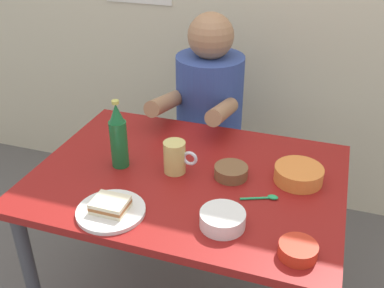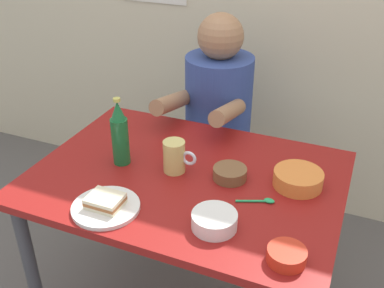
{
  "view_description": "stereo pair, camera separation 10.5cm",
  "coord_description": "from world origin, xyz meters",
  "px_view_note": "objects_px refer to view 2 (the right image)",
  "views": [
    {
      "loc": [
        0.44,
        -1.27,
        1.63
      ],
      "look_at": [
        0.0,
        0.05,
        0.84
      ],
      "focal_mm": 41.95,
      "sensor_mm": 36.0,
      "label": 1
    },
    {
      "loc": [
        0.54,
        -1.24,
        1.63
      ],
      "look_at": [
        0.0,
        0.05,
        0.84
      ],
      "focal_mm": 41.95,
      "sensor_mm": 36.0,
      "label": 2
    }
  ],
  "objects_px": {
    "dining_table": "(187,195)",
    "stool": "(216,171)",
    "sandwich": "(105,201)",
    "sauce_bowl_chili": "(287,255)",
    "person_seated": "(218,99)",
    "plate_orange": "(106,207)",
    "beer_bottle": "(120,134)",
    "beer_mug": "(175,157)"
  },
  "relations": [
    {
      "from": "dining_table",
      "to": "plate_orange",
      "type": "distance_m",
      "value": 0.34
    },
    {
      "from": "person_seated",
      "to": "beer_bottle",
      "type": "bearing_deg",
      "value": -103.37
    },
    {
      "from": "person_seated",
      "to": "plate_orange",
      "type": "height_order",
      "value": "person_seated"
    },
    {
      "from": "stool",
      "to": "beer_mug",
      "type": "bearing_deg",
      "value": -84.77
    },
    {
      "from": "sandwich",
      "to": "sauce_bowl_chili",
      "type": "distance_m",
      "value": 0.58
    },
    {
      "from": "beer_mug",
      "to": "beer_bottle",
      "type": "distance_m",
      "value": 0.22
    },
    {
      "from": "stool",
      "to": "plate_orange",
      "type": "height_order",
      "value": "plate_orange"
    },
    {
      "from": "stool",
      "to": "person_seated",
      "type": "distance_m",
      "value": 0.42
    },
    {
      "from": "person_seated",
      "to": "stool",
      "type": "bearing_deg",
      "value": 90.0
    },
    {
      "from": "plate_orange",
      "to": "sandwich",
      "type": "xyz_separation_m",
      "value": [
        0.0,
        0.0,
        0.02
      ]
    },
    {
      "from": "beer_mug",
      "to": "sauce_bowl_chili",
      "type": "relative_size",
      "value": 1.15
    },
    {
      "from": "stool",
      "to": "sandwich",
      "type": "height_order",
      "value": "sandwich"
    },
    {
      "from": "beer_mug",
      "to": "beer_bottle",
      "type": "height_order",
      "value": "beer_bottle"
    },
    {
      "from": "beer_mug",
      "to": "sauce_bowl_chili",
      "type": "bearing_deg",
      "value": -32.11
    },
    {
      "from": "sauce_bowl_chili",
      "to": "person_seated",
      "type": "bearing_deg",
      "value": 120.27
    },
    {
      "from": "stool",
      "to": "beer_bottle",
      "type": "relative_size",
      "value": 1.72
    },
    {
      "from": "person_seated",
      "to": "sauce_bowl_chili",
      "type": "relative_size",
      "value": 6.54
    },
    {
      "from": "plate_orange",
      "to": "sandwich",
      "type": "distance_m",
      "value": 0.02
    },
    {
      "from": "stool",
      "to": "sauce_bowl_chili",
      "type": "bearing_deg",
      "value": -60.03
    },
    {
      "from": "dining_table",
      "to": "person_seated",
      "type": "relative_size",
      "value": 1.53
    },
    {
      "from": "stool",
      "to": "sandwich",
      "type": "xyz_separation_m",
      "value": [
        -0.05,
        -0.92,
        0.42
      ]
    },
    {
      "from": "person_seated",
      "to": "plate_orange",
      "type": "bearing_deg",
      "value": -93.37
    },
    {
      "from": "plate_orange",
      "to": "sauce_bowl_chili",
      "type": "distance_m",
      "value": 0.58
    },
    {
      "from": "dining_table",
      "to": "sauce_bowl_chili",
      "type": "distance_m",
      "value": 0.53
    },
    {
      "from": "plate_orange",
      "to": "sauce_bowl_chili",
      "type": "relative_size",
      "value": 2.0
    },
    {
      "from": "dining_table",
      "to": "beer_mug",
      "type": "bearing_deg",
      "value": 172.02
    },
    {
      "from": "stool",
      "to": "beer_bottle",
      "type": "bearing_deg",
      "value": -103.15
    },
    {
      "from": "plate_orange",
      "to": "beer_bottle",
      "type": "bearing_deg",
      "value": 110.11
    },
    {
      "from": "plate_orange",
      "to": "sauce_bowl_chili",
      "type": "bearing_deg",
      "value": -0.53
    },
    {
      "from": "beer_bottle",
      "to": "plate_orange",
      "type": "bearing_deg",
      "value": -69.89
    },
    {
      "from": "dining_table",
      "to": "beer_bottle",
      "type": "xyz_separation_m",
      "value": [
        -0.26,
        -0.02,
        0.21
      ]
    },
    {
      "from": "beer_mug",
      "to": "sauce_bowl_chili",
      "type": "height_order",
      "value": "beer_mug"
    },
    {
      "from": "stool",
      "to": "person_seated",
      "type": "bearing_deg",
      "value": -90.0
    },
    {
      "from": "dining_table",
      "to": "stool",
      "type": "height_order",
      "value": "dining_table"
    },
    {
      "from": "plate_orange",
      "to": "beer_bottle",
      "type": "distance_m",
      "value": 0.31
    },
    {
      "from": "person_seated",
      "to": "sauce_bowl_chili",
      "type": "distance_m",
      "value": 1.05
    },
    {
      "from": "stool",
      "to": "beer_mug",
      "type": "distance_m",
      "value": 0.77
    },
    {
      "from": "dining_table",
      "to": "sandwich",
      "type": "bearing_deg",
      "value": -119.13
    },
    {
      "from": "sandwich",
      "to": "sauce_bowl_chili",
      "type": "height_order",
      "value": "sandwich"
    },
    {
      "from": "dining_table",
      "to": "sauce_bowl_chili",
      "type": "xyz_separation_m",
      "value": [
        0.43,
        -0.29,
        0.12
      ]
    },
    {
      "from": "sandwich",
      "to": "person_seated",
      "type": "bearing_deg",
      "value": 86.63
    },
    {
      "from": "dining_table",
      "to": "sauce_bowl_chili",
      "type": "bearing_deg",
      "value": -34.34
    }
  ]
}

